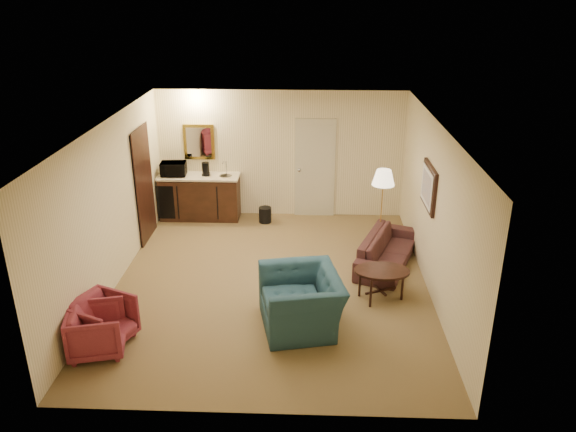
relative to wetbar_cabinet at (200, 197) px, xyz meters
name	(u,v)px	position (x,y,z in m)	size (l,w,h in m)	color
ground	(272,283)	(1.65, -2.72, -0.46)	(6.00, 6.00, 0.00)	olive
room_walls	(268,168)	(1.55, -1.95, 1.26)	(5.02, 6.01, 2.61)	#FAEABB
wetbar_cabinet	(200,197)	(0.00, 0.00, 0.00)	(1.64, 0.58, 0.92)	#3B1E12
sofa	(388,245)	(3.60, -1.96, -0.10)	(1.82, 0.53, 0.71)	black
teal_armchair	(301,292)	(2.15, -3.91, 0.07)	(1.21, 0.79, 1.06)	#214553
rose_chair_near	(97,329)	(-0.50, -4.64, -0.11)	(0.69, 0.64, 0.71)	#993245
rose_chair_far	(102,319)	(-0.50, -4.43, -0.10)	(0.70, 0.66, 0.72)	#993245
coffee_table	(381,284)	(3.36, -3.11, -0.22)	(0.85, 0.57, 0.49)	black
floor_lamp	(381,210)	(3.54, -1.32, 0.30)	(0.40, 0.40, 1.51)	#BF913F
waste_bin	(265,215)	(1.35, -0.19, -0.30)	(0.25, 0.25, 0.32)	black
microwave	(173,167)	(-0.50, -0.02, 0.63)	(0.50, 0.28, 0.34)	black
coffee_maker	(206,169)	(0.15, 0.01, 0.60)	(0.15, 0.15, 0.27)	black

